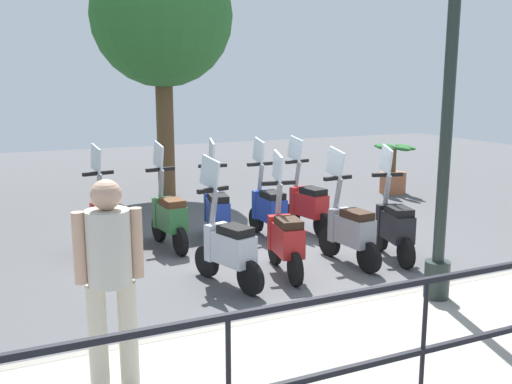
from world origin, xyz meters
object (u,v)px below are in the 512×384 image
object	(u,v)px
scooter_far_0	(307,204)
scooter_far_4	(108,222)
scooter_far_1	(268,208)
scooter_far_2	(217,211)
tree_distant	(162,17)
lamp_post_near	(447,123)
scooter_far_3	(169,216)
scooter_near_3	(228,247)
scooter_near_2	(285,238)
potted_palm	(393,173)
scooter_near_1	(349,229)
scooter_near_0	(394,225)
pedestrian_distant	(110,269)

from	to	relation	value
scooter_far_0	scooter_far_4	xyz separation A→B (m)	(0.12, 3.11, 0.00)
scooter_far_1	scooter_far_2	size ratio (longest dim) A/B	1.00
tree_distant	scooter_far_4	size ratio (longest dim) A/B	3.33
lamp_post_near	scooter_far_2	bearing A→B (deg)	19.11
scooter_far_3	scooter_far_1	bearing A→B (deg)	-100.48
scooter_far_2	scooter_far_3	xyz separation A→B (m)	(-0.03, 0.75, 0.00)
scooter_far_0	scooter_far_2	xyz separation A→B (m)	(0.13, 1.49, 0.00)
scooter_near_3	scooter_far_1	size ratio (longest dim) A/B	1.00
scooter_near_2	scooter_far_0	size ratio (longest dim) A/B	1.00
scooter_far_0	scooter_far_1	xyz separation A→B (m)	(-0.02, 0.70, 0.00)
scooter_near_3	scooter_far_3	xyz separation A→B (m)	(1.79, 0.21, 0.00)
scooter_far_2	scooter_far_0	bearing A→B (deg)	-84.93
scooter_near_2	scooter_far_4	size ratio (longest dim) A/B	1.00
scooter_far_0	scooter_far_1	size ratio (longest dim) A/B	1.00
potted_palm	scooter_far_0	distance (m)	3.95
scooter_near_3	scooter_far_0	size ratio (longest dim) A/B	1.00
lamp_post_near	scooter_near_2	distance (m)	2.46
lamp_post_near	scooter_near_2	xyz separation A→B (m)	(1.69, 0.93, -1.52)
scooter_far_4	lamp_post_near	bearing A→B (deg)	-151.45
scooter_near_3	scooter_near_1	bearing A→B (deg)	-104.47
scooter_near_3	scooter_far_3	world-z (taller)	same
scooter_near_3	potted_palm	bearing A→B (deg)	-71.80
lamp_post_near	potted_palm	bearing A→B (deg)	-33.82
scooter_near_2	scooter_near_3	size ratio (longest dim) A/B	1.00
lamp_post_near	scooter_near_0	size ratio (longest dim) A/B	2.72
tree_distant	scooter_far_3	xyz separation A→B (m)	(-3.79, 1.04, -3.18)
potted_palm	scooter_far_3	xyz separation A→B (m)	(-2.02, 5.57, 0.04)
pedestrian_distant	scooter_near_3	bearing A→B (deg)	144.86
tree_distant	scooter_near_0	xyz separation A→B (m)	(-5.55, -1.61, -3.18)
scooter_near_2	scooter_far_1	xyz separation A→B (m)	(1.60, -0.54, 0.00)
potted_palm	scooter_near_1	xyz separation A→B (m)	(-3.72, 3.60, 0.04)
scooter_near_1	scooter_near_3	xyz separation A→B (m)	(-0.08, 1.76, 0.00)
pedestrian_distant	scooter_far_3	size ratio (longest dim) A/B	1.03
tree_distant	scooter_far_2	bearing A→B (deg)	175.66
lamp_post_near	scooter_far_3	size ratio (longest dim) A/B	2.72
scooter_near_3	scooter_far_0	xyz separation A→B (m)	(1.69, -2.03, 0.00)
scooter_far_1	scooter_far_4	distance (m)	2.42
potted_palm	scooter_far_2	distance (m)	5.22
scooter_near_1	scooter_far_0	xyz separation A→B (m)	(1.61, -0.27, 0.00)
potted_palm	scooter_far_1	size ratio (longest dim) A/B	0.69
scooter_near_2	scooter_far_3	world-z (taller)	same
scooter_near_3	scooter_far_0	world-z (taller)	same
scooter_far_1	pedestrian_distant	bearing A→B (deg)	138.97
lamp_post_near	potted_palm	world-z (taller)	lamp_post_near
scooter_near_1	scooter_far_4	xyz separation A→B (m)	(1.73, 2.84, 0.00)
scooter_far_3	tree_distant	bearing A→B (deg)	-21.45
lamp_post_near	scooter_far_1	xyz separation A→B (m)	(3.29, 0.40, -1.52)
lamp_post_near	pedestrian_distant	distance (m)	3.59
tree_distant	scooter_far_2	size ratio (longest dim) A/B	3.33
scooter_near_3	scooter_far_2	distance (m)	1.89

